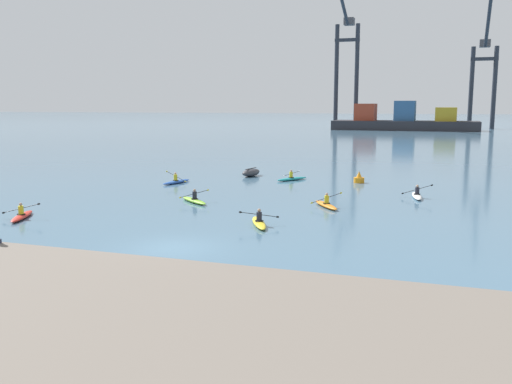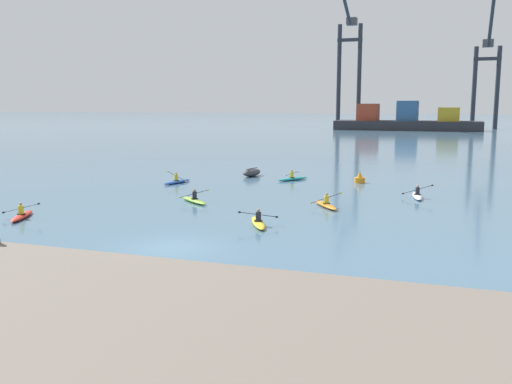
{
  "view_description": "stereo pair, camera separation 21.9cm",
  "coord_description": "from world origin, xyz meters",
  "px_view_note": "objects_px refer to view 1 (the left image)",
  "views": [
    {
      "loc": [
        11.77,
        -22.66,
        6.62
      ],
      "look_at": [
        -0.53,
        13.64,
        0.6
      ],
      "focal_mm": 39.11,
      "sensor_mm": 36.0,
      "label": 1
    },
    {
      "loc": [
        11.98,
        -22.59,
        6.62
      ],
      "look_at": [
        -0.53,
        13.64,
        0.6
      ],
      "focal_mm": 39.11,
      "sensor_mm": 36.0,
      "label": 2
    }
  ],
  "objects_px": {
    "kayak_blue": "(176,181)",
    "kayak_lime": "(194,200)",
    "capsized_dinghy": "(251,172)",
    "kayak_yellow": "(259,222)",
    "container_barge": "(404,121)",
    "gantry_crane_west": "(347,61)",
    "kayak_white": "(417,195)",
    "kayak_orange": "(326,204)",
    "gantry_crane_west_mid": "(484,71)",
    "kayak_teal": "(292,178)",
    "channel_buoy": "(359,179)",
    "kayak_red": "(22,216)"
  },
  "relations": [
    {
      "from": "kayak_blue",
      "to": "kayak_lime",
      "type": "distance_m",
      "value": 9.7
    },
    {
      "from": "kayak_red",
      "to": "kayak_orange",
      "type": "relative_size",
      "value": 1.06
    },
    {
      "from": "kayak_yellow",
      "to": "kayak_white",
      "type": "height_order",
      "value": "kayak_white"
    },
    {
      "from": "gantry_crane_west",
      "to": "kayak_blue",
      "type": "bearing_deg",
      "value": -87.11
    },
    {
      "from": "kayak_lime",
      "to": "kayak_blue",
      "type": "bearing_deg",
      "value": 123.95
    },
    {
      "from": "capsized_dinghy",
      "to": "kayak_blue",
      "type": "height_order",
      "value": "kayak_blue"
    },
    {
      "from": "capsized_dinghy",
      "to": "kayak_white",
      "type": "relative_size",
      "value": 0.8
    },
    {
      "from": "container_barge",
      "to": "kayak_yellow",
      "type": "height_order",
      "value": "container_barge"
    },
    {
      "from": "gantry_crane_west_mid",
      "to": "kayak_teal",
      "type": "bearing_deg",
      "value": -100.35
    },
    {
      "from": "gantry_crane_west_mid",
      "to": "kayak_lime",
      "type": "distance_m",
      "value": 135.46
    },
    {
      "from": "gantry_crane_west_mid",
      "to": "capsized_dinghy",
      "type": "bearing_deg",
      "value": -102.53
    },
    {
      "from": "kayak_lime",
      "to": "gantry_crane_west",
      "type": "bearing_deg",
      "value": 95.14
    },
    {
      "from": "gantry_crane_west",
      "to": "kayak_teal",
      "type": "bearing_deg",
      "value": -82.58
    },
    {
      "from": "gantry_crane_west_mid",
      "to": "channel_buoy",
      "type": "distance_m",
      "value": 120.78
    },
    {
      "from": "channel_buoy",
      "to": "kayak_teal",
      "type": "bearing_deg",
      "value": -176.13
    },
    {
      "from": "container_barge",
      "to": "gantry_crane_west",
      "type": "distance_m",
      "value": 25.13
    },
    {
      "from": "channel_buoy",
      "to": "kayak_lime",
      "type": "height_order",
      "value": "channel_buoy"
    },
    {
      "from": "gantry_crane_west_mid",
      "to": "kayak_red",
      "type": "distance_m",
      "value": 144.91
    },
    {
      "from": "capsized_dinghy",
      "to": "kayak_red",
      "type": "relative_size",
      "value": 0.82
    },
    {
      "from": "gantry_crane_west_mid",
      "to": "kayak_white",
      "type": "relative_size",
      "value": 9.75
    },
    {
      "from": "channel_buoy",
      "to": "gantry_crane_west",
      "type": "bearing_deg",
      "value": 100.33
    },
    {
      "from": "container_barge",
      "to": "kayak_red",
      "type": "relative_size",
      "value": 11.05
    },
    {
      "from": "kayak_lime",
      "to": "channel_buoy",
      "type": "bearing_deg",
      "value": 55.53
    },
    {
      "from": "kayak_blue",
      "to": "kayak_teal",
      "type": "relative_size",
      "value": 1.09
    },
    {
      "from": "kayak_yellow",
      "to": "kayak_lime",
      "type": "relative_size",
      "value": 1.11
    },
    {
      "from": "gantry_crane_west_mid",
      "to": "kayak_orange",
      "type": "bearing_deg",
      "value": -97.07
    },
    {
      "from": "kayak_lime",
      "to": "kayak_red",
      "type": "xyz_separation_m",
      "value": [
        -7.31,
        -8.18,
        0.0
      ]
    },
    {
      "from": "capsized_dinghy",
      "to": "kayak_red",
      "type": "height_order",
      "value": "kayak_red"
    },
    {
      "from": "channel_buoy",
      "to": "container_barge",
      "type": "bearing_deg",
      "value": 92.04
    },
    {
      "from": "kayak_yellow",
      "to": "kayak_lime",
      "type": "height_order",
      "value": "same"
    },
    {
      "from": "kayak_yellow",
      "to": "kayak_white",
      "type": "distance_m",
      "value": 14.72
    },
    {
      "from": "gantry_crane_west_mid",
      "to": "kayak_yellow",
      "type": "distance_m",
      "value": 139.79
    },
    {
      "from": "container_barge",
      "to": "capsized_dinghy",
      "type": "height_order",
      "value": "container_barge"
    },
    {
      "from": "kayak_orange",
      "to": "container_barge",
      "type": "bearing_deg",
      "value": 91.66
    },
    {
      "from": "gantry_crane_west_mid",
      "to": "kayak_yellow",
      "type": "relative_size",
      "value": 10.14
    },
    {
      "from": "capsized_dinghy",
      "to": "kayak_yellow",
      "type": "xyz_separation_m",
      "value": [
        7.48,
        -20.08,
        -0.18
      ]
    },
    {
      "from": "container_barge",
      "to": "kayak_white",
      "type": "relative_size",
      "value": 10.75
    },
    {
      "from": "kayak_blue",
      "to": "kayak_lime",
      "type": "xyz_separation_m",
      "value": [
        5.42,
        -8.05,
        -0.0
      ]
    },
    {
      "from": "gantry_crane_west",
      "to": "kayak_orange",
      "type": "xyz_separation_m",
      "value": [
        20.3,
        -125.42,
        -18.65
      ]
    },
    {
      "from": "channel_buoy",
      "to": "kayak_blue",
      "type": "xyz_separation_m",
      "value": [
        -14.65,
        -5.41,
        -0.19
      ]
    },
    {
      "from": "kayak_yellow",
      "to": "container_barge",
      "type": "bearing_deg",
      "value": 90.46
    },
    {
      "from": "channel_buoy",
      "to": "kayak_blue",
      "type": "bearing_deg",
      "value": -159.75
    },
    {
      "from": "kayak_yellow",
      "to": "gantry_crane_west",
      "type": "bearing_deg",
      "value": 97.71
    },
    {
      "from": "kayak_yellow",
      "to": "kayak_blue",
      "type": "xyz_separation_m",
      "value": [
        -11.92,
        13.52,
        0.0
      ]
    },
    {
      "from": "gantry_crane_west_mid",
      "to": "kayak_blue",
      "type": "bearing_deg",
      "value": -103.83
    },
    {
      "from": "capsized_dinghy",
      "to": "kayak_red",
      "type": "bearing_deg",
      "value": -105.52
    },
    {
      "from": "kayak_white",
      "to": "kayak_red",
      "type": "distance_m",
      "value": 26.42
    },
    {
      "from": "gantry_crane_west_mid",
      "to": "capsized_dinghy",
      "type": "relative_size",
      "value": 12.17
    },
    {
      "from": "capsized_dinghy",
      "to": "kayak_yellow",
      "type": "bearing_deg",
      "value": -69.58
    },
    {
      "from": "container_barge",
      "to": "kayak_blue",
      "type": "height_order",
      "value": "container_barge"
    }
  ]
}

